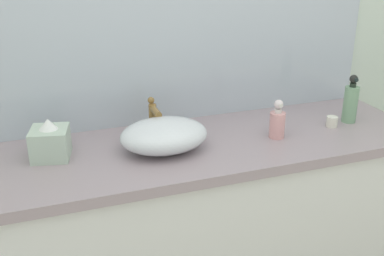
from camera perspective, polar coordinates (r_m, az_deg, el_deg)
bathroom_wall_rear at (r=2.10m, az=-3.15°, el=12.37°), size 6.00×0.06×2.60m
vanity_counter at (r=2.17m, az=2.69°, el=-12.04°), size 1.76×0.58×0.87m
sink_basin at (r=1.85m, az=-3.36°, el=-0.89°), size 0.34×0.27×0.12m
faucet at (r=1.98m, az=-4.62°, el=1.51°), size 0.03×0.13×0.16m
soap_dispenser at (r=2.24m, az=18.41°, el=2.95°), size 0.06×0.06×0.22m
lotion_bottle at (r=2.00m, az=10.15°, el=0.68°), size 0.06×0.06×0.16m
tissue_box at (r=1.87m, az=-16.58°, el=-1.54°), size 0.16×0.16×0.16m
candle_jar at (r=2.18m, az=16.37°, el=0.74°), size 0.05×0.05×0.05m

